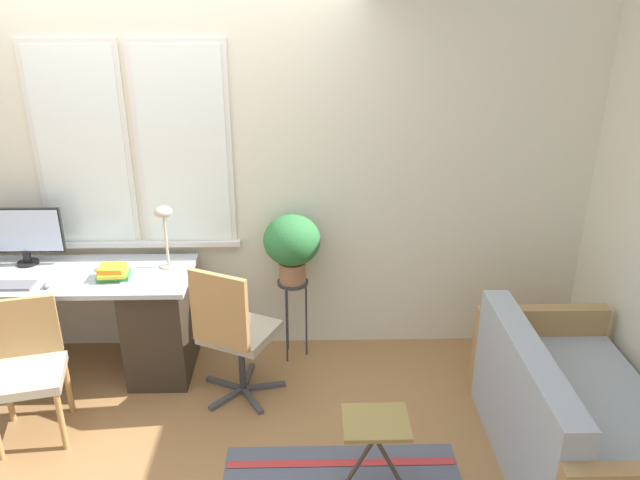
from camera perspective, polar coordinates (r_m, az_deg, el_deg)
ground_plane at (r=4.36m, az=-13.26°, el=-13.78°), size 14.00×14.00×0.00m
wall_back_with_window at (r=4.38m, az=-13.24°, el=6.31°), size 9.00×0.12×2.70m
desk at (r=4.61m, az=-22.35°, el=-6.90°), size 1.78×0.62×0.76m
monitor at (r=4.61m, az=-25.56°, el=0.56°), size 0.54×0.14×0.40m
keyboard at (r=4.41m, az=-26.84°, el=-3.75°), size 0.36×0.13×0.02m
mouse at (r=4.28m, az=-23.69°, el=-3.80°), size 0.04×0.07×0.04m
desk_lamp at (r=4.20m, az=-14.06°, el=1.73°), size 0.12×0.12×0.43m
book_stack at (r=4.24m, az=-18.41°, el=-2.85°), size 0.21×0.18×0.09m
desk_chair_wooden at (r=4.12m, az=-25.15°, el=-10.39°), size 0.48×0.49×0.82m
office_chair_swivel at (r=4.00m, az=-7.92°, el=-8.24°), size 0.56×0.58×0.97m
couch_loveseat at (r=3.85m, az=22.14°, el=-15.43°), size 0.83×1.49×0.78m
plant_stand at (r=4.40m, az=-2.49°, el=-4.84°), size 0.22×0.22×0.60m
potted_plant at (r=4.24m, az=-2.58°, el=-0.26°), size 0.39×0.39×0.49m
folding_stool at (r=3.40m, az=5.10°, el=-16.81°), size 0.35×0.29×0.45m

